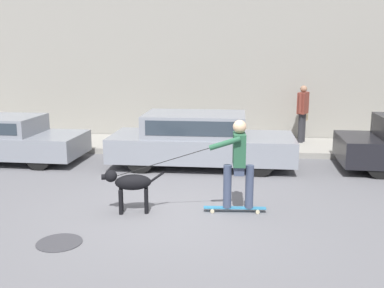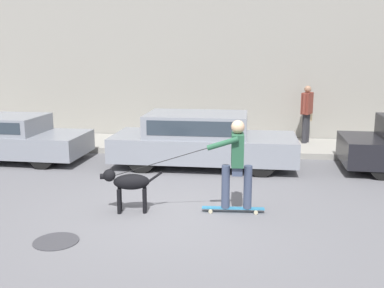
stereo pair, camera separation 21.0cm
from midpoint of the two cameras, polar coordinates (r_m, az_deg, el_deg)
The scene contains 9 objects.
ground_plane at distance 7.88m, azimuth -2.71°, elevation -8.88°, with size 36.00×36.00×0.00m, color slate.
back_wall at distance 14.05m, azimuth 1.29°, elevation 11.31°, with size 32.00×0.30×5.35m.
sidewalk_curb at distance 13.09m, azimuth 0.80°, elevation -0.17°, with size 30.00×2.15×0.15m.
parked_car_0 at distance 12.43m, azimuth -23.16°, elevation 0.56°, with size 3.96×1.76×1.16m.
parked_car_1 at distance 10.92m, azimuth 0.47°, elevation 0.47°, with size 4.43×1.80×1.30m.
dog at distance 7.87m, azimuth -8.69°, elevation -4.98°, with size 1.07×0.39×0.78m.
skateboarder at distance 7.72m, azimuth 5.10°, elevation -2.09°, with size 2.68×0.59×1.63m.
pedestrian_with_bag at distance 13.42m, azimuth 13.45°, elevation 4.08°, with size 0.41×0.66×1.65m.
manhole_cover at distance 7.07m, azimuth -17.33°, elevation -11.87°, with size 0.67×0.67×0.01m.
Camera 1 is at (1.01, -7.31, 2.77)m, focal length 42.00 mm.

